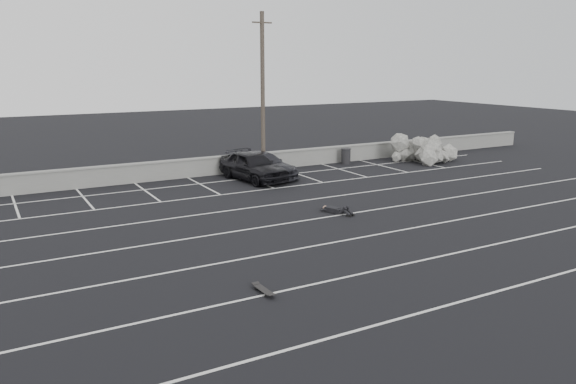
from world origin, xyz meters
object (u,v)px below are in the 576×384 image
car_left (253,166)px  person (333,207)px  trash_bin (346,156)px  skateboard (264,290)px  car_right (263,165)px  utility_pole (263,93)px  riprap_pile (425,152)px

car_left → person: (0.07, -7.84, -0.60)m
trash_bin → person: trash_bin is taller
car_left → skateboard: car_left is taller
car_right → car_left: bearing=-162.5°
car_right → person: bearing=-108.3°
utility_pole → riprap_pile: utility_pole is taller
car_right → riprap_pile: size_ratio=0.95×
riprap_pile → person: size_ratio=2.28×
car_left → trash_bin: size_ratio=4.80×
riprap_pile → person: (-12.68, -8.02, -0.36)m
car_left → car_right: size_ratio=0.98×
car_left → trash_bin: 7.74m
car_left → trash_bin: bearing=5.2°
car_right → trash_bin: (6.66, 1.33, -0.20)m
car_right → person: 8.40m
car_left → trash_bin: car_left is taller
car_right → skateboard: 16.53m
car_left → skateboard: (-6.54, -14.27, -0.73)m
person → car_right: bearing=68.8°
trash_bin → riprap_pile: riprap_pile is taller
person → utility_pole: bearing=65.5°
car_left → riprap_pile: 12.75m
car_right → utility_pole: 4.20m
car_left → utility_pole: utility_pole is taller
trash_bin → car_right: bearing=-168.7°
car_right → utility_pole: (0.69, 1.28, 3.94)m
utility_pole → riprap_pile: size_ratio=1.79×
utility_pole → riprap_pile: (11.21, -1.60, -4.07)m
car_left → utility_pole: size_ratio=0.52×
utility_pole → trash_bin: utility_pole is taller
car_left → skateboard: bearing=-123.1°
person → skateboard: bearing=-151.6°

